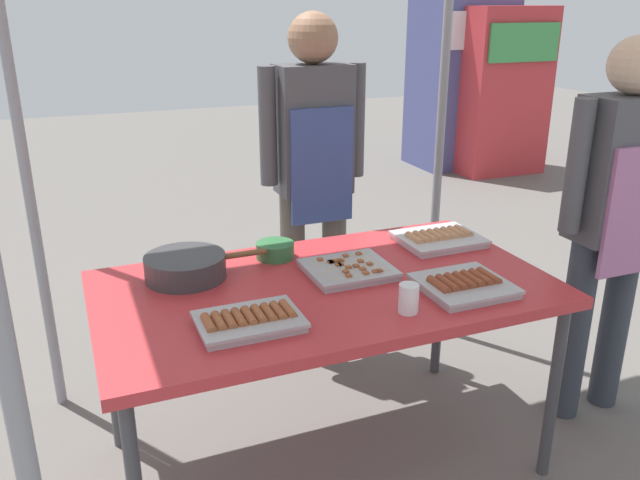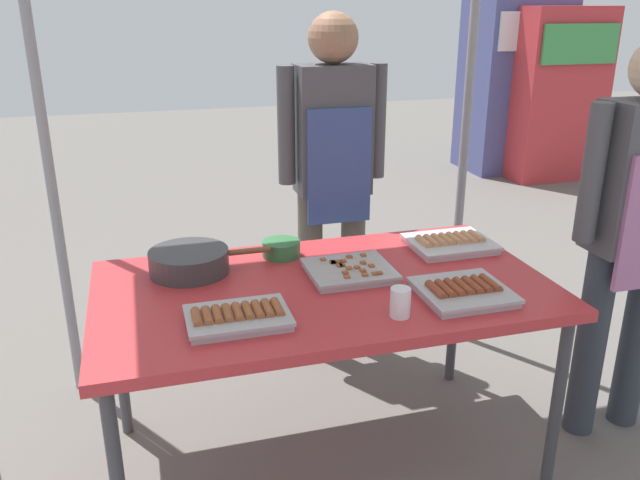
% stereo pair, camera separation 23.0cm
% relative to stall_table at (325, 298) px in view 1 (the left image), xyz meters
% --- Properties ---
extents(ground_plane, '(18.00, 18.00, 0.00)m').
position_rel_stall_table_xyz_m(ground_plane, '(0.00, 0.00, -0.70)').
color(ground_plane, '#66605B').
extents(stall_table, '(1.60, 0.90, 0.75)m').
position_rel_stall_table_xyz_m(stall_table, '(0.00, 0.00, 0.00)').
color(stall_table, '#C63338').
rests_on(stall_table, ground).
extents(tray_grilled_sausages, '(0.32, 0.23, 0.05)m').
position_rel_stall_table_xyz_m(tray_grilled_sausages, '(-0.34, -0.21, 0.07)').
color(tray_grilled_sausages, '#ADADB2').
rests_on(tray_grilled_sausages, stall_table).
extents(tray_meat_skewers, '(0.31, 0.27, 0.04)m').
position_rel_stall_table_xyz_m(tray_meat_skewers, '(0.11, 0.05, 0.07)').
color(tray_meat_skewers, '#ADADB2').
rests_on(tray_meat_skewers, stall_table).
extents(tray_pork_links, '(0.30, 0.29, 0.05)m').
position_rel_stall_table_xyz_m(tray_pork_links, '(0.43, -0.23, 0.07)').
color(tray_pork_links, '#ADADB2').
rests_on(tray_pork_links, stall_table).
extents(tray_spring_rolls, '(0.33, 0.27, 0.05)m').
position_rel_stall_table_xyz_m(tray_spring_rolls, '(0.60, 0.21, 0.07)').
color(tray_spring_rolls, silver).
rests_on(tray_spring_rolls, stall_table).
extents(cooking_wok, '(0.45, 0.29, 0.09)m').
position_rel_stall_table_xyz_m(cooking_wok, '(-0.45, 0.24, 0.10)').
color(cooking_wok, '#38383A').
rests_on(cooking_wok, stall_table).
extents(condiment_bowl, '(0.15, 0.15, 0.06)m').
position_rel_stall_table_xyz_m(condiment_bowl, '(-0.08, 0.31, 0.08)').
color(condiment_bowl, '#33723F').
rests_on(condiment_bowl, stall_table).
extents(drink_cup_near_edge, '(0.07, 0.07, 0.10)m').
position_rel_stall_table_xyz_m(drink_cup_near_edge, '(0.16, -0.31, 0.10)').
color(drink_cup_near_edge, white).
rests_on(drink_cup_near_edge, stall_table).
extents(vendor_woman, '(0.52, 0.23, 1.66)m').
position_rel_stall_table_xyz_m(vendor_woman, '(0.29, 0.84, 0.29)').
color(vendor_woman, '#595147').
rests_on(vendor_woman, ground).
extents(customer_nearby, '(0.52, 0.23, 1.58)m').
position_rel_stall_table_xyz_m(customer_nearby, '(1.20, -0.11, 0.24)').
color(customer_nearby, '#333842').
rests_on(customer_nearby, ground).
extents(neighbor_stall_left, '(0.94, 0.73, 1.78)m').
position_rel_stall_table_xyz_m(neighbor_stall_left, '(3.22, 4.04, 0.20)').
color(neighbor_stall_left, '#4C518C').
rests_on(neighbor_stall_left, ground).
extents(neighbor_stall_right, '(0.88, 0.74, 1.65)m').
position_rel_stall_table_xyz_m(neighbor_stall_right, '(3.43, 3.68, 0.13)').
color(neighbor_stall_right, '#C63338').
rests_on(neighbor_stall_right, ground).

